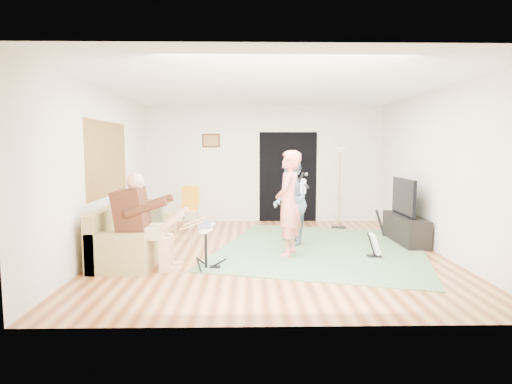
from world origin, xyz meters
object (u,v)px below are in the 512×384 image
(guitarist, at_px, (291,202))
(torchiere_lamp, at_px, (340,173))
(sofa, at_px, (128,241))
(television, at_px, (404,197))
(dining_chair, at_px, (187,216))
(singer, at_px, (288,204))
(guitar_spare, at_px, (375,244))
(tv_cabinet, at_px, (405,229))
(drum_kit, at_px, (206,249))

(guitarist, distance_m, torchiere_lamp, 2.06)
(torchiere_lamp, bearing_deg, sofa, -147.80)
(television, bearing_deg, dining_chair, 165.30)
(singer, relative_size, dining_chair, 1.81)
(dining_chair, bearing_deg, sofa, -86.31)
(guitar_spare, relative_size, tv_cabinet, 0.55)
(sofa, bearing_deg, guitarist, 17.13)
(tv_cabinet, distance_m, television, 0.60)
(drum_kit, xyz_separation_m, torchiere_lamp, (2.58, 3.09, 0.91))
(drum_kit, distance_m, television, 3.86)
(guitarist, relative_size, torchiere_lamp, 0.90)
(sofa, bearing_deg, dining_chair, 72.91)
(guitarist, xyz_separation_m, television, (2.08, 0.17, 0.07))
(drum_kit, xyz_separation_m, singer, (1.25, 0.73, 0.56))
(sofa, relative_size, guitarist, 1.30)
(dining_chair, bearing_deg, guitar_spare, -12.28)
(guitarist, xyz_separation_m, guitar_spare, (1.25, -0.88, -0.56))
(drum_kit, relative_size, television, 0.63)
(sofa, bearing_deg, singer, 1.69)
(sofa, height_order, singer, singer)
(guitar_spare, xyz_separation_m, tv_cabinet, (0.88, 1.05, 0.03))
(sofa, relative_size, dining_chair, 2.17)
(singer, height_order, guitarist, singer)
(sofa, xyz_separation_m, guitarist, (2.66, 0.82, 0.51))
(drum_kit, bearing_deg, singer, 30.03)
(singer, height_order, dining_chair, singer)
(guitar_spare, relative_size, television, 0.74)
(tv_cabinet, height_order, television, television)
(torchiere_lamp, bearing_deg, guitarist, -126.83)
(guitarist, relative_size, tv_cabinet, 1.12)
(guitar_spare, bearing_deg, television, 51.85)
(television, bearing_deg, guitar_spare, -128.15)
(sofa, height_order, tv_cabinet, sofa)
(drum_kit, xyz_separation_m, guitar_spare, (2.62, 0.59, -0.06))
(drum_kit, bearing_deg, sofa, 153.27)
(sofa, height_order, guitar_spare, sofa)
(dining_chair, distance_m, tv_cabinet, 4.29)
(sofa, distance_m, guitarist, 2.83)
(torchiere_lamp, bearing_deg, dining_chair, -173.49)
(tv_cabinet, bearing_deg, guitarist, -175.36)
(singer, relative_size, guitarist, 1.08)
(singer, relative_size, torchiere_lamp, 0.97)
(sofa, xyz_separation_m, tv_cabinet, (4.79, 0.99, -0.02))
(guitarist, height_order, television, guitarist)
(television, bearing_deg, torchiere_lamp, 121.03)
(torchiere_lamp, distance_m, television, 1.72)
(guitar_spare, bearing_deg, dining_chair, 146.95)
(television, bearing_deg, drum_kit, -154.54)
(singer, bearing_deg, drum_kit, -43.30)
(sofa, relative_size, drum_kit, 3.12)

